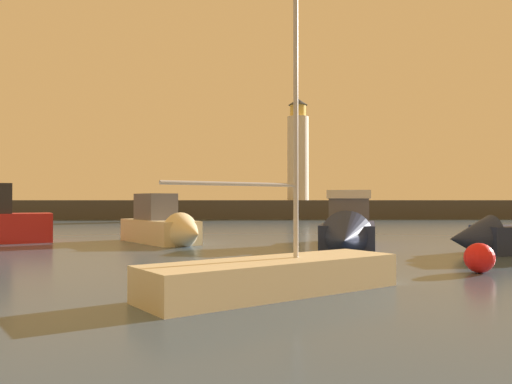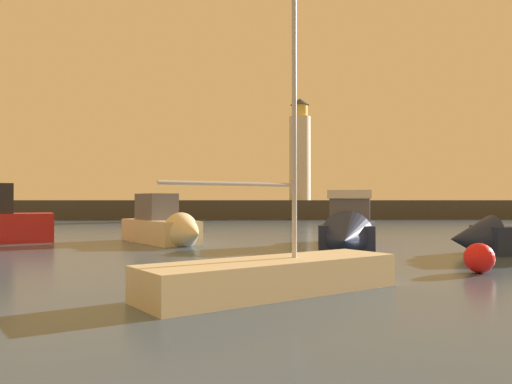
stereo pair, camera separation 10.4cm
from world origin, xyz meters
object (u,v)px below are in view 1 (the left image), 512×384
at_px(lighthouse, 298,152).
at_px(motorboat_0, 166,227).
at_px(sailboat_moored, 275,273).
at_px(motorboat_3, 348,230).
at_px(mooring_buoy, 479,258).

relative_size(lighthouse, motorboat_0, 1.75).
relative_size(lighthouse, sailboat_moored, 1.14).
distance_m(motorboat_3, mooring_buoy, 8.44).
bearing_deg(motorboat_0, motorboat_3, -17.21).
xyz_separation_m(motorboat_3, mooring_buoy, (2.15, -8.15, -0.37)).
bearing_deg(sailboat_moored, mooring_buoy, 25.96).
distance_m(motorboat_3, sailboat_moored, 12.09).
xyz_separation_m(motorboat_0, sailboat_moored, (4.33, -13.97, -0.35)).
bearing_deg(mooring_buoy, motorboat_3, 104.77).
xyz_separation_m(lighthouse, motorboat_0, (-11.12, -34.56, -7.03)).
relative_size(motorboat_0, sailboat_moored, 0.65).
height_order(lighthouse, motorboat_3, lighthouse).
bearing_deg(sailboat_moored, lighthouse, 82.04).
relative_size(lighthouse, motorboat_3, 1.50).
bearing_deg(lighthouse, motorboat_0, -107.83).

